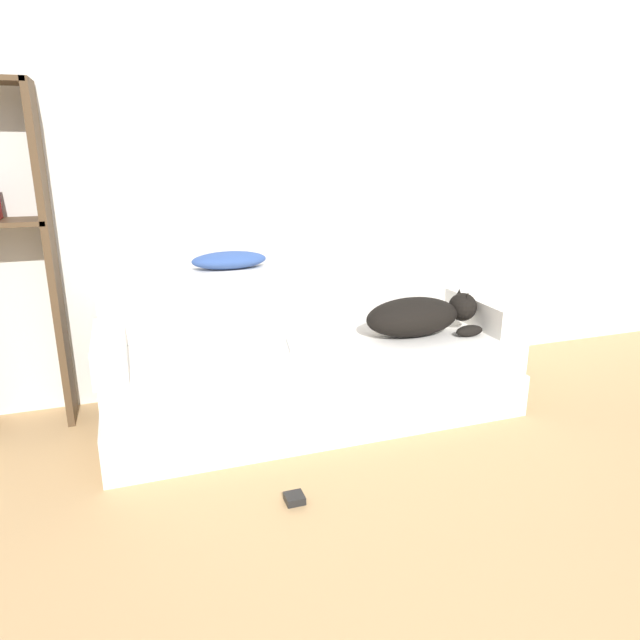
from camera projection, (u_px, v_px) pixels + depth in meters
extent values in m
cube|color=silver|center=(286.00, 161.00, 3.33)|extent=(7.39, 0.06, 2.70)
cube|color=silver|center=(314.00, 394.00, 3.15)|extent=(2.21, 0.82, 0.23)
cube|color=silver|center=(315.00, 359.00, 3.08)|extent=(2.17, 0.78, 0.19)
cube|color=silver|center=(296.00, 295.00, 3.31)|extent=(2.17, 0.15, 0.36)
cube|color=silver|center=(110.00, 349.00, 2.71)|extent=(0.15, 0.63, 0.16)
cube|color=silver|center=(480.00, 310.00, 3.35)|extent=(0.15, 0.63, 0.16)
ellipsoid|color=black|center=(412.00, 317.00, 3.13)|extent=(0.54, 0.27, 0.21)
sphere|color=black|center=(462.00, 307.00, 3.22)|extent=(0.16, 0.16, 0.16)
cone|color=black|center=(468.00, 299.00, 3.17)|extent=(0.06, 0.06, 0.07)
cone|color=black|center=(459.00, 295.00, 3.25)|extent=(0.06, 0.06, 0.07)
ellipsoid|color=black|center=(469.00, 331.00, 3.14)|extent=(0.16, 0.07, 0.06)
cube|color=silver|center=(321.00, 344.00, 3.00)|extent=(0.38, 0.29, 0.02)
ellipsoid|color=#335199|center=(229.00, 260.00, 3.13)|extent=(0.41, 0.20, 0.09)
cube|color=#4C3823|center=(52.00, 262.00, 2.90)|extent=(0.04, 0.26, 1.74)
cube|color=black|center=(294.00, 498.00, 2.39)|extent=(0.08, 0.08, 0.03)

